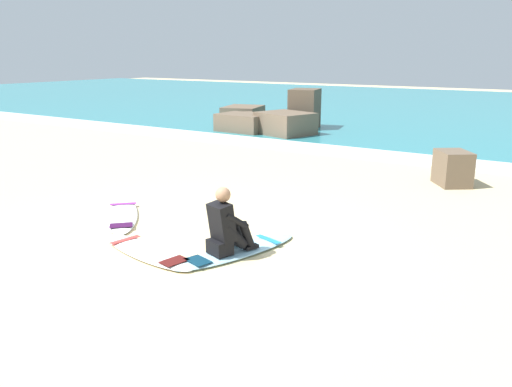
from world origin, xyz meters
The scene contains 9 objects.
ground_plane centered at (0.00, 0.00, 0.00)m, with size 80.00×80.00×0.00m, color beige.
sea centered at (0.00, 21.91, 0.05)m, with size 80.00×28.00×0.10m, color teal.
breaking_foam centered at (0.00, 8.21, 0.06)m, with size 80.00×0.90×0.11m, color white.
surfboard_main centered at (0.91, 0.12, 0.04)m, with size 1.10×2.20×0.08m.
surfer_seated centered at (0.86, -0.06, 0.44)m, with size 0.53×0.77×0.95m.
surfboard_spare_near centered at (-1.76, 0.44, 0.04)m, with size 1.88×1.87×0.08m.
surfboard_spare_far centered at (-0.16, -0.59, 0.04)m, with size 2.05×0.89×0.08m.
rock_outcrop_distant centered at (-4.95, 10.58, 0.47)m, with size 4.78×3.59×1.52m.
shoreline_rock centered at (2.54, 5.94, 0.37)m, with size 0.61×0.81×0.75m, color brown.
Camera 1 is at (4.92, -5.60, 2.77)m, focal length 36.56 mm.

